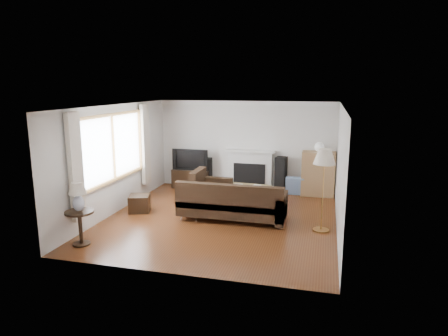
% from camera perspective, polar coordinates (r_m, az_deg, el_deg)
% --- Properties ---
extents(room, '(5.10, 5.60, 2.54)m').
position_cam_1_polar(room, '(8.66, -0.50, 0.58)').
color(room, '#592C13').
rests_on(room, ground).
extents(window, '(0.12, 2.74, 1.54)m').
position_cam_1_polar(window, '(9.36, -15.49, 2.86)').
color(window, olive).
rests_on(window, room).
extents(curtain_near, '(0.10, 0.35, 2.10)m').
position_cam_1_polar(curtain_near, '(8.10, -20.44, 0.11)').
color(curtain_near, silver).
rests_on(curtain_near, room).
extents(curtain_far, '(0.10, 0.35, 2.10)m').
position_cam_1_polar(curtain_far, '(10.69, -11.18, 3.32)').
color(curtain_far, silver).
rests_on(curtain_far, room).
extents(fireplace, '(1.40, 0.26, 1.15)m').
position_cam_1_polar(fireplace, '(11.29, 3.71, -0.29)').
color(fireplace, white).
rests_on(fireplace, room).
extents(tv_stand, '(1.08, 0.49, 0.54)m').
position_cam_1_polar(tv_stand, '(11.63, -4.63, -1.49)').
color(tv_stand, black).
rests_on(tv_stand, ground).
extents(television, '(1.05, 0.14, 0.60)m').
position_cam_1_polar(television, '(11.51, -4.68, 1.29)').
color(television, black).
rests_on(television, tv_stand).
extents(speaker_left, '(0.30, 0.34, 0.87)m').
position_cam_1_polar(speaker_left, '(11.52, -2.31, -0.74)').
color(speaker_left, black).
rests_on(speaker_left, ground).
extents(speaker_right, '(0.33, 0.37, 1.01)m').
position_cam_1_polar(speaker_right, '(11.07, 8.12, -1.00)').
color(speaker_right, black).
rests_on(speaker_right, ground).
extents(bookshelf, '(0.87, 0.41, 1.20)m').
position_cam_1_polar(bookshelf, '(10.97, 13.30, -0.81)').
color(bookshelf, '#997147').
rests_on(bookshelf, ground).
extents(globe_lamp, '(0.25, 0.25, 0.25)m').
position_cam_1_polar(globe_lamp, '(10.84, 13.48, 2.92)').
color(globe_lamp, white).
rests_on(globe_lamp, bookshelf).
extents(sectional_sofa, '(2.55, 1.86, 0.82)m').
position_cam_1_polar(sectional_sofa, '(8.84, 1.20, -4.80)').
color(sectional_sofa, black).
rests_on(sectional_sofa, ground).
extents(coffee_table, '(1.14, 0.67, 0.43)m').
position_cam_1_polar(coffee_table, '(10.17, 3.41, -3.74)').
color(coffee_table, olive).
rests_on(coffee_table, ground).
extents(footstool, '(0.59, 0.59, 0.39)m').
position_cam_1_polar(footstool, '(9.64, -11.98, -4.97)').
color(footstool, black).
rests_on(footstool, ground).
extents(floor_lamp, '(0.57, 0.57, 1.71)m').
position_cam_1_polar(floor_lamp, '(8.27, 13.95, -3.14)').
color(floor_lamp, '#AE7A3C').
rests_on(floor_lamp, ground).
extents(side_table, '(0.52, 0.52, 0.65)m').
position_cam_1_polar(side_table, '(7.96, -19.82, -8.05)').
color(side_table, black).
rests_on(side_table, ground).
extents(table_lamp, '(0.33, 0.33, 0.54)m').
position_cam_1_polar(table_lamp, '(7.79, -20.13, -3.92)').
color(table_lamp, silver).
rests_on(table_lamp, side_table).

